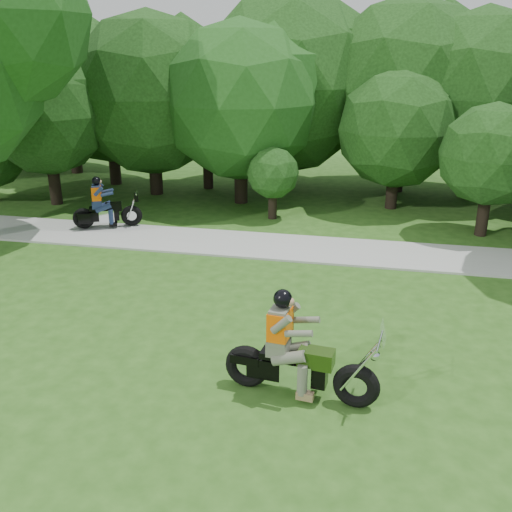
{
  "coord_description": "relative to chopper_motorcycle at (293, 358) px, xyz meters",
  "views": [
    {
      "loc": [
        1.4,
        -7.11,
        5.39
      ],
      "look_at": [
        -1.09,
        4.58,
        0.98
      ],
      "focal_mm": 40.0,
      "sensor_mm": 36.0,
      "label": 1
    }
  ],
  "objects": [
    {
      "name": "ground",
      "position": [
        -0.31,
        -0.86,
        -0.68
      ],
      "size": [
        100.0,
        100.0,
        0.0
      ],
      "primitive_type": "plane",
      "color": "#295217",
      "rests_on": "ground"
    },
    {
      "name": "chopper_motorcycle",
      "position": [
        0.0,
        0.0,
        0.0
      ],
      "size": [
        2.59,
        0.79,
        1.85
      ],
      "rotation": [
        0.0,
        0.0,
        -0.12
      ],
      "color": "black",
      "rests_on": "ground"
    },
    {
      "name": "tree_line",
      "position": [
        0.15,
        13.86,
        2.95
      ],
      "size": [
        40.03,
        11.9,
        7.59
      ],
      "color": "black",
      "rests_on": "ground"
    },
    {
      "name": "touring_motorcycle",
      "position": [
        -7.11,
        7.71,
        -0.03
      ],
      "size": [
        2.01,
        1.26,
        1.62
      ],
      "rotation": [
        0.0,
        0.0,
        0.42
      ],
      "color": "black",
      "rests_on": "walkway"
    },
    {
      "name": "walkway",
      "position": [
        -0.31,
        7.14,
        -0.65
      ],
      "size": [
        60.0,
        2.2,
        0.06
      ],
      "primitive_type": "cube",
      "color": "#A9A9A4",
      "rests_on": "ground"
    }
  ]
}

